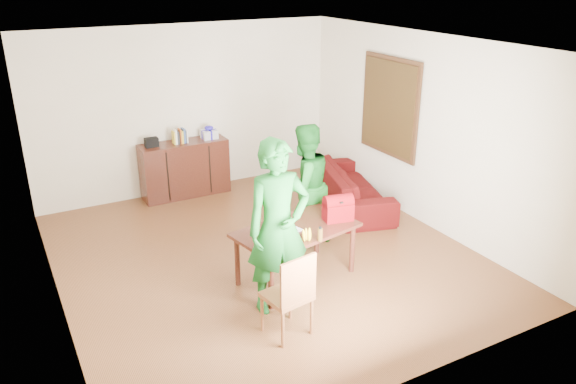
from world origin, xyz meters
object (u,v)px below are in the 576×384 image
person_far (304,186)px  sofa (351,186)px  chair (288,310)px  bottle (320,234)px  laptop (287,228)px  person_near (278,227)px  red_bag (338,210)px  table (296,234)px

person_far → sofa: bearing=-157.6°
chair → person_far: bearing=46.2°
bottle → person_far: bearing=68.0°
chair → bottle: chair is taller
person_far → laptop: (-0.69, -0.79, -0.12)m
chair → bottle: (0.69, 0.51, 0.48)m
person_near → bottle: size_ratio=11.34×
laptop → sofa: 2.59m
person_far → bottle: bearing=59.2°
red_bag → bottle: bearing=-131.0°
table → chair: chair is taller
table → laptop: bearing=-179.7°
chair → person_near: (0.15, 0.49, 0.69)m
bottle → laptop: bearing=120.0°
chair → laptop: 1.10m
table → bottle: bottle is taller
chair → sofa: 3.51m
bottle → red_bag: (0.48, 0.37, 0.04)m
chair → person_far: (1.16, 1.68, 0.56)m
chair → red_bag: size_ratio=2.73×
table → bottle: (0.08, -0.40, 0.16)m
table → red_bag: 0.59m
chair → person_far: person_far is taller
table → red_bag: (0.56, -0.03, 0.21)m
sofa → table: bearing=146.5°
sofa → person_near: bearing=147.1°
table → person_near: (-0.46, -0.43, 0.38)m
chair → sofa: bearing=35.8°
laptop → table: bearing=-5.2°
chair → bottle: 0.98m
bottle → red_bag: bearing=37.7°
red_bag → sofa: 2.12m
chair → laptop: bearing=52.8°
person_far → chair: bearing=46.5°
person_near → red_bag: 1.11m
sofa → red_bag: bearing=157.2°
person_near → sofa: size_ratio=0.94×
laptop → person_far: bearing=32.4°
sofa → chair: bearing=151.6°
red_bag → sofa: bearing=62.0°
table → person_far: 0.97m
chair → person_far: size_ratio=0.56×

